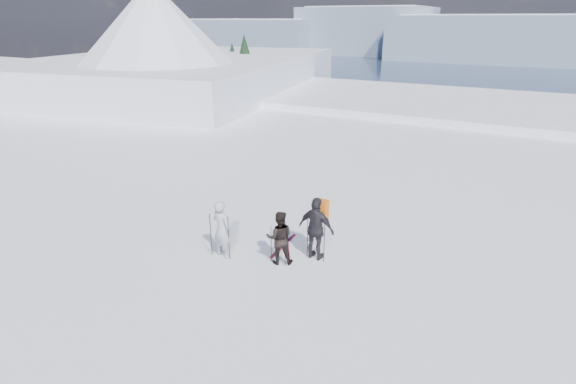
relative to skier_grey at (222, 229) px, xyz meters
name	(u,v)px	position (x,y,z in m)	size (l,w,h in m)	color
lake_basin	(462,186)	(3.49, 28.42, -7.39)	(820.00, 820.00, 71.62)	white
near_ridge	(202,119)	(-23.07, 27.76, -4.37)	(31.37, 35.68, 25.62)	white
skier_grey	(222,229)	(0.00, 0.00, 0.00)	(0.65, 0.42, 1.77)	#9FA5AE
skier_dark	(279,238)	(1.67, 0.46, -0.08)	(0.78, 0.61, 1.61)	black
skier_pack	(316,229)	(2.49, 1.19, 0.07)	(1.12, 0.47, 1.91)	black
backpack	(322,185)	(2.51, 1.43, 1.33)	(0.41, 0.23, 0.61)	#D05F13
ski_poles	(270,240)	(1.35, 0.48, -0.25)	(3.13, 1.29, 1.36)	black
skis_loose	(285,246)	(1.36, 1.39, -0.87)	(0.95, 1.70, 0.03)	black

